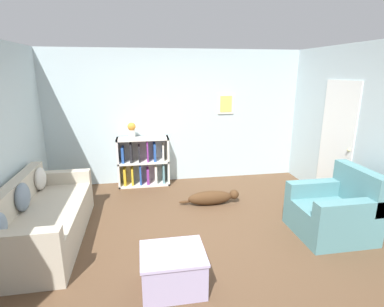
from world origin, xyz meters
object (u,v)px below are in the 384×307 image
(couch, at_px, (42,219))
(bookshelf, at_px, (143,162))
(dog, at_px, (212,197))
(vase, at_px, (132,129))
(recliner_chair, at_px, (335,211))
(coffee_table, at_px, (173,268))

(couch, relative_size, bookshelf, 2.07)
(dog, xyz_separation_m, vase, (-1.31, 1.12, 1.00))
(bookshelf, xyz_separation_m, dog, (1.12, -1.14, -0.33))
(bookshelf, height_order, recliner_chair, bookshelf)
(couch, bearing_deg, dog, 16.23)
(couch, bearing_deg, vase, 57.79)
(coffee_table, relative_size, dog, 0.64)
(couch, xyz_separation_m, coffee_table, (1.59, -1.18, -0.09))
(coffee_table, bearing_deg, couch, 143.51)
(coffee_table, bearing_deg, recliner_chair, 16.84)
(bookshelf, height_order, coffee_table, bookshelf)
(recliner_chair, height_order, dog, recliner_chair)
(recliner_chair, bearing_deg, dog, 140.15)
(couch, distance_m, bookshelf, 2.30)
(coffee_table, height_order, vase, vase)
(coffee_table, relative_size, vase, 2.22)
(bookshelf, relative_size, vase, 3.32)
(bookshelf, xyz_separation_m, vase, (-0.19, -0.02, 0.67))
(dog, bearing_deg, couch, -163.77)
(couch, bearing_deg, coffee_table, -36.49)
(dog, distance_m, vase, 1.99)
(recliner_chair, distance_m, coffee_table, 2.42)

